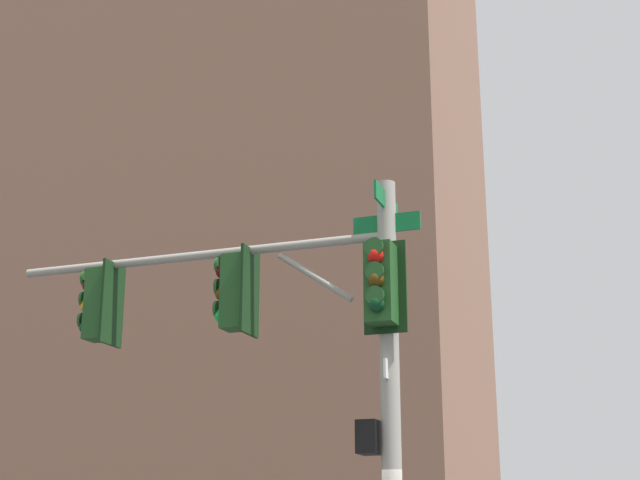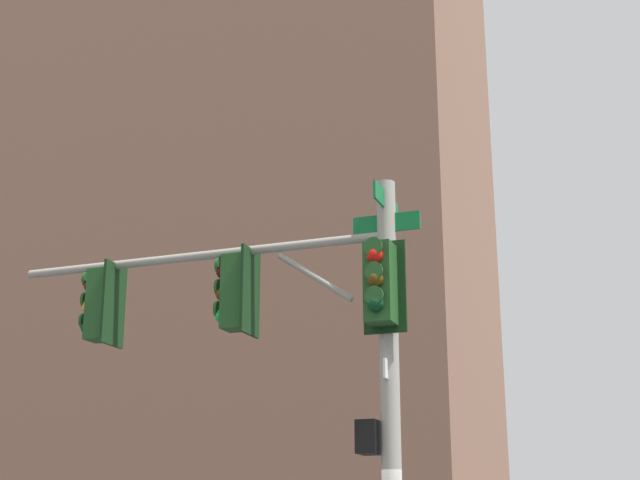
{
  "view_description": "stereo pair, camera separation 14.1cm",
  "coord_description": "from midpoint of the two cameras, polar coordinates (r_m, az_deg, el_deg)",
  "views": [
    {
      "loc": [
        2.74,
        -11.49,
        1.72
      ],
      "look_at": [
        -0.61,
        0.08,
        5.43
      ],
      "focal_mm": 54.64,
      "sensor_mm": 36.0,
      "label": 1
    },
    {
      "loc": [
        2.88,
        -11.45,
        1.72
      ],
      "look_at": [
        -0.61,
        0.08,
        5.43
      ],
      "focal_mm": 54.64,
      "sensor_mm": 36.0,
      "label": 2
    }
  ],
  "objects": [
    {
      "name": "signal_pole_assembly",
      "position": [
        12.37,
        -2.11,
        -5.7
      ],
      "size": [
        5.81,
        1.15,
        6.1
      ],
      "rotation": [
        0.0,
        0.0,
        3.08
      ],
      "color": "#9E998C",
      "rests_on": "ground_plane"
    },
    {
      "name": "building_brick_nearside",
      "position": [
        48.44,
        -7.91,
        12.45
      ],
      "size": [
        26.0,
        16.16,
        50.99
      ],
      "primitive_type": "cube",
      "color": "#845B47",
      "rests_on": "ground_plane"
    }
  ]
}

